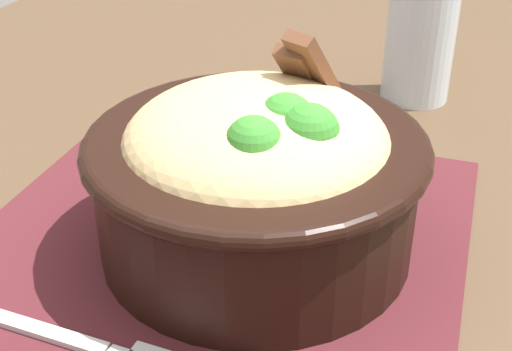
% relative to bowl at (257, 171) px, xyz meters
% --- Properties ---
extents(table, '(1.30, 0.89, 0.75)m').
position_rel_bowl_xyz_m(table, '(0.01, -0.03, -0.13)').
color(table, '#4C3826').
rests_on(table, ground_plane).
extents(placemat, '(0.40, 0.32, 0.00)m').
position_rel_bowl_xyz_m(placemat, '(0.04, -0.02, -0.05)').
color(placemat, '#47191E').
rests_on(placemat, table).
extents(bowl, '(0.21, 0.21, 0.13)m').
position_rel_bowl_xyz_m(bowl, '(0.00, 0.00, 0.00)').
color(bowl, black).
rests_on(bowl, placemat).
extents(drinking_glass, '(0.06, 0.06, 0.12)m').
position_rel_bowl_xyz_m(drinking_glass, '(-0.27, 0.05, -0.01)').
color(drinking_glass, silver).
rests_on(drinking_glass, table).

